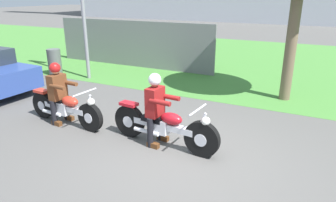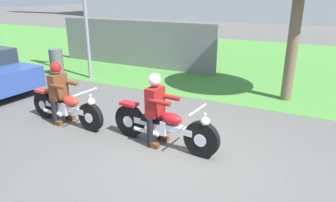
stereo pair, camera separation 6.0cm
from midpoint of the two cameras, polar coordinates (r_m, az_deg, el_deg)
ground at (r=5.59m, az=2.11°, el=-10.62°), size 120.00×120.00×0.00m
grass_verge at (r=14.03m, az=18.60°, el=6.90°), size 60.00×12.00×0.01m
motorcycle_lead at (r=5.86m, az=-0.57°, el=-4.70°), size 2.30×0.66×0.90m
rider_lead at (r=5.79m, az=-1.98°, el=-0.50°), size 0.57×0.48×1.42m
motorcycle_follow at (r=7.22m, az=-18.19°, el=-1.14°), size 2.13×0.66×0.87m
rider_follow at (r=7.22m, az=-19.40°, el=2.29°), size 0.57×0.48×1.39m
trash_can at (r=11.85m, az=-19.87°, el=6.88°), size 0.47×0.47×0.93m
fence_segment at (r=12.51m, az=-6.37°, el=10.55°), size 7.00×0.06×1.80m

